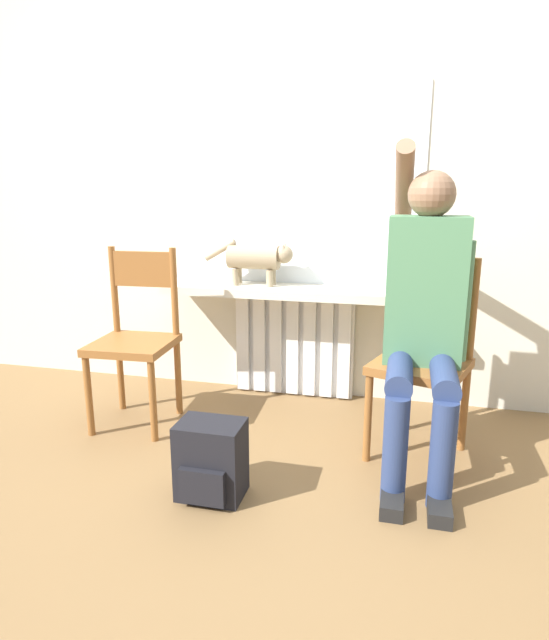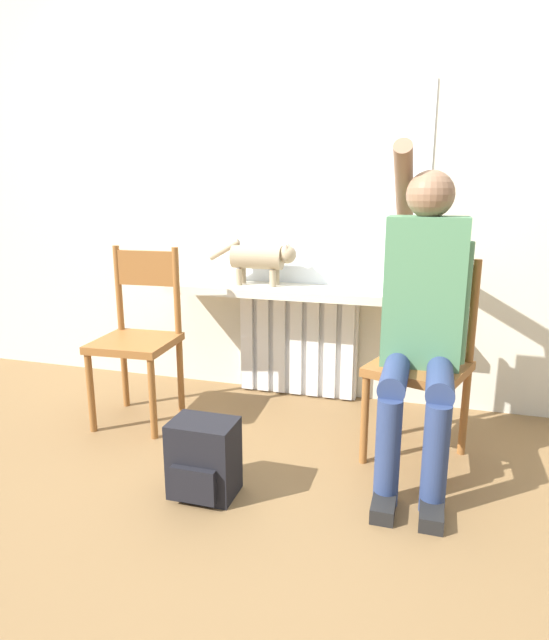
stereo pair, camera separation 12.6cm
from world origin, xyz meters
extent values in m
plane|color=brown|center=(0.00, 0.00, 0.00)|extent=(12.00, 12.00, 0.00)
cube|color=beige|center=(0.00, 1.23, 1.35)|extent=(7.00, 0.06, 2.70)
cube|color=white|center=(0.00, 1.16, 0.32)|extent=(0.73, 0.05, 0.64)
cube|color=white|center=(-0.31, 1.12, 0.32)|extent=(0.07, 0.03, 0.61)
cube|color=white|center=(-0.21, 1.12, 0.32)|extent=(0.07, 0.03, 0.61)
cube|color=white|center=(-0.10, 1.12, 0.32)|extent=(0.07, 0.03, 0.61)
cube|color=white|center=(0.00, 1.12, 0.32)|extent=(0.07, 0.03, 0.61)
cube|color=white|center=(0.10, 1.12, 0.32)|extent=(0.07, 0.03, 0.61)
cube|color=white|center=(0.21, 1.12, 0.32)|extent=(0.07, 0.03, 0.61)
cube|color=white|center=(0.31, 1.12, 0.32)|extent=(0.07, 0.03, 0.61)
cube|color=beige|center=(0.00, 1.05, 0.66)|extent=(1.49, 0.30, 0.05)
cube|color=white|center=(0.00, 1.20, 1.24)|extent=(1.43, 0.01, 1.10)
cube|color=brown|center=(-0.73, 0.52, 0.44)|extent=(0.42, 0.42, 0.04)
cylinder|color=brown|center=(-0.89, 0.33, 0.21)|extent=(0.04, 0.04, 0.42)
cylinder|color=brown|center=(-0.54, 0.35, 0.21)|extent=(0.04, 0.04, 0.42)
cylinder|color=brown|center=(-0.91, 0.68, 0.21)|extent=(0.04, 0.04, 0.42)
cylinder|color=brown|center=(-0.56, 0.70, 0.21)|extent=(0.04, 0.04, 0.42)
cylinder|color=brown|center=(-0.91, 0.68, 0.70)|extent=(0.04, 0.04, 0.47)
cylinder|color=brown|center=(-0.56, 0.70, 0.70)|extent=(0.04, 0.04, 0.47)
cube|color=brown|center=(-0.74, 0.69, 0.82)|extent=(0.36, 0.04, 0.19)
cube|color=brown|center=(0.73, 0.52, 0.44)|extent=(0.50, 0.50, 0.04)
cylinder|color=brown|center=(0.51, 0.41, 0.21)|extent=(0.04, 0.04, 0.42)
cylinder|color=brown|center=(0.84, 0.30, 0.21)|extent=(0.04, 0.04, 0.42)
cylinder|color=brown|center=(0.62, 0.74, 0.21)|extent=(0.04, 0.04, 0.42)
cylinder|color=brown|center=(0.95, 0.63, 0.21)|extent=(0.04, 0.04, 0.42)
cylinder|color=brown|center=(0.62, 0.74, 0.70)|extent=(0.04, 0.04, 0.47)
cylinder|color=brown|center=(0.95, 0.63, 0.70)|extent=(0.04, 0.04, 0.47)
cube|color=brown|center=(0.78, 0.68, 0.82)|extent=(0.35, 0.14, 0.19)
cylinder|color=navy|center=(0.64, 0.32, 0.48)|extent=(0.11, 0.44, 0.11)
cylinder|color=navy|center=(0.82, 0.32, 0.48)|extent=(0.11, 0.44, 0.11)
cylinder|color=navy|center=(0.64, 0.09, 0.22)|extent=(0.10, 0.10, 0.45)
cylinder|color=navy|center=(0.82, 0.09, 0.22)|extent=(0.10, 0.10, 0.45)
cube|color=black|center=(0.64, 0.03, 0.03)|extent=(0.09, 0.20, 0.06)
cube|color=black|center=(0.82, 0.03, 0.03)|extent=(0.09, 0.20, 0.06)
cube|color=#4C7F56|center=(0.73, 0.54, 0.79)|extent=(0.34, 0.20, 0.66)
sphere|color=#846047|center=(0.73, 0.54, 1.21)|extent=(0.20, 0.20, 0.20)
cylinder|color=#846047|center=(0.61, 0.67, 1.25)|extent=(0.08, 0.50, 0.38)
cylinder|color=#4C7F56|center=(0.88, 0.50, 0.76)|extent=(0.08, 0.08, 0.53)
cylinder|color=#9E896B|center=(-0.22, 1.06, 0.85)|extent=(0.30, 0.14, 0.14)
sphere|color=#9E896B|center=(-0.04, 1.06, 0.87)|extent=(0.10, 0.10, 0.10)
cone|color=#9E896B|center=(-0.04, 1.04, 0.92)|extent=(0.04, 0.04, 0.04)
cone|color=#9E896B|center=(-0.04, 1.09, 0.92)|extent=(0.04, 0.04, 0.04)
cylinder|color=#9E896B|center=(-0.12, 1.03, 0.74)|extent=(0.04, 0.04, 0.10)
cylinder|color=#9E896B|center=(-0.12, 1.10, 0.74)|extent=(0.04, 0.04, 0.10)
cylinder|color=#9E896B|center=(-0.33, 1.03, 0.74)|extent=(0.04, 0.04, 0.10)
cylinder|color=#9E896B|center=(-0.33, 1.10, 0.74)|extent=(0.04, 0.04, 0.10)
cylinder|color=#9E896B|center=(-0.43, 1.06, 0.89)|extent=(0.20, 0.03, 0.13)
cube|color=black|center=(-0.09, -0.04, 0.16)|extent=(0.27, 0.19, 0.32)
cube|color=black|center=(-0.09, -0.15, 0.10)|extent=(0.19, 0.03, 0.14)
camera|label=1|loc=(0.64, -1.90, 1.24)|focal=30.00mm
camera|label=2|loc=(0.76, -1.87, 1.24)|focal=30.00mm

